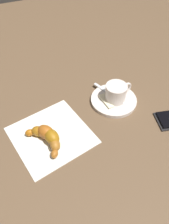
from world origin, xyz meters
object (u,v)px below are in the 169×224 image
espresso_cup (116,93)px  teaspoon (114,97)px  sugar_packet (106,101)px  saucer (114,100)px  croissant (48,136)px  napkin (51,135)px

espresso_cup → teaspoon: size_ratio=0.72×
sugar_packet → saucer: bearing=91.1°
espresso_cup → sugar_packet: 0.04m
saucer → espresso_cup: 0.03m
teaspoon → sugar_packet: (-0.03, -0.01, 0.00)m
saucer → espresso_cup: size_ratio=1.56×
espresso_cup → croissant: bearing=-165.4°
napkin → croissant: croissant is taller
sugar_packet → napkin: sugar_packet is taller
sugar_packet → napkin: 0.19m
espresso_cup → napkin: size_ratio=0.46×
saucer → napkin: (-0.21, -0.05, -0.00)m
croissant → espresso_cup: bearing=14.6°
teaspoon → croissant: size_ratio=1.06×
teaspoon → sugar_packet: 0.03m
saucer → espresso_cup: (0.00, -0.00, 0.03)m
napkin → croissant: (-0.01, -0.01, 0.02)m
saucer → sugar_packet: sugar_packet is taller
espresso_cup → teaspoon: (0.00, 0.01, -0.02)m
sugar_packet → napkin: size_ratio=0.31×
espresso_cup → napkin: 0.23m
teaspoon → napkin: bearing=-166.0°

